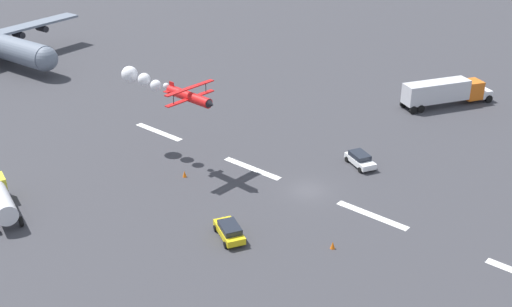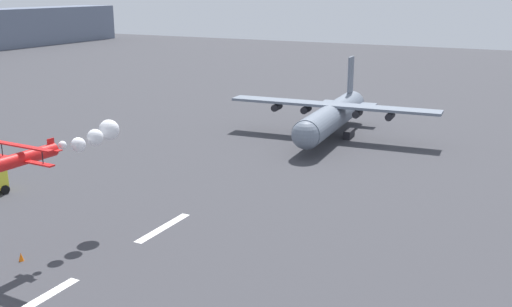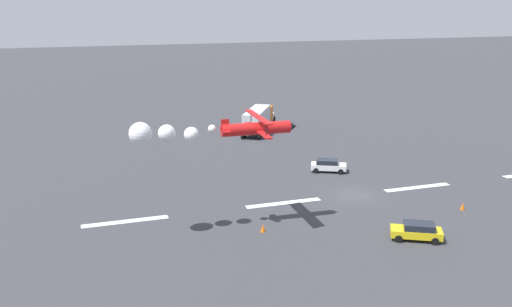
% 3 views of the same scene
% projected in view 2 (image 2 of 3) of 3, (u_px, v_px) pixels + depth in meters
% --- Properties ---
extents(runway_stripe_3, '(8.00, 0.90, 0.01)m').
position_uv_depth(runway_stripe_3, '(37.00, 302.00, 44.32)').
color(runway_stripe_3, white).
rests_on(runway_stripe_3, ground).
extents(runway_stripe_4, '(8.00, 0.90, 0.01)m').
position_uv_depth(runway_stripe_4, '(163.00, 228.00, 57.95)').
color(runway_stripe_4, white).
rests_on(runway_stripe_4, ground).
extents(cargo_transport_plane, '(27.35, 32.30, 11.25)m').
position_uv_depth(cargo_transport_plane, '(330.00, 117.00, 90.85)').
color(cargo_transport_plane, slate).
rests_on(cargo_transport_plane, ground).
extents(stunt_biplane_red, '(14.73, 6.67, 2.03)m').
position_uv_depth(stunt_biplane_red, '(70.00, 143.00, 52.17)').
color(stunt_biplane_red, red).
extents(traffic_cone_far, '(0.44, 0.44, 0.75)m').
position_uv_depth(traffic_cone_far, '(21.00, 257.00, 50.86)').
color(traffic_cone_far, orange).
rests_on(traffic_cone_far, ground).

